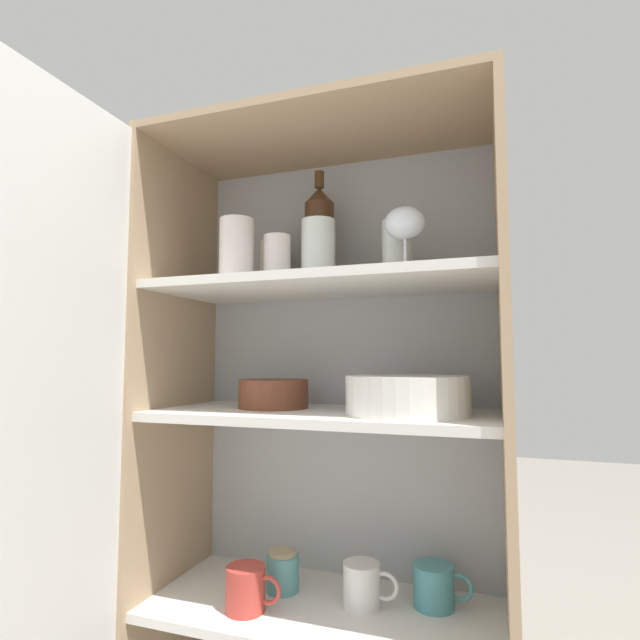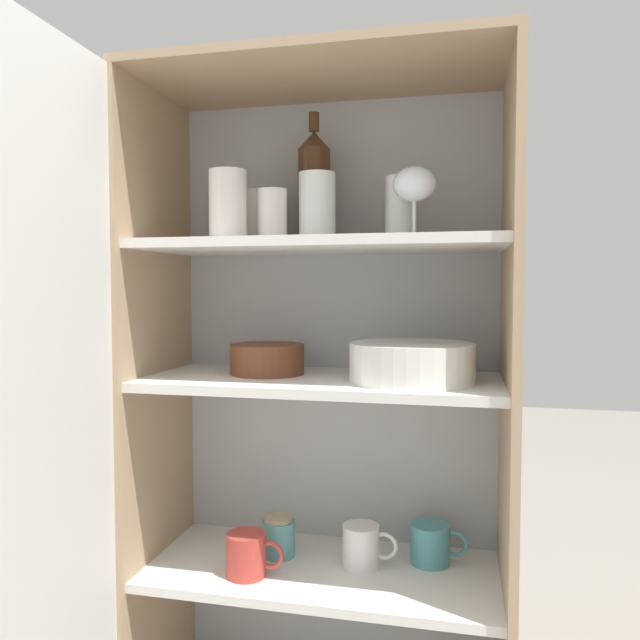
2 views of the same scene
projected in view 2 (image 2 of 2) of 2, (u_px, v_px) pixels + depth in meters
cupboard_back_panel at (338, 391)px, 1.52m from camera, size 0.80×0.02×1.39m
cupboard_side_left at (158, 397)px, 1.44m from camera, size 0.02×0.37×1.39m
cupboard_side_right at (509, 412)px, 1.26m from camera, size 0.02×0.37×1.39m
cupboard_top_panel at (322, 74)px, 1.31m from camera, size 0.80×0.37×0.02m
shelf_board_lower at (322, 571)px, 1.37m from camera, size 0.76×0.34×0.02m
shelf_board_middle at (322, 382)px, 1.35m from camera, size 0.76×0.34×0.02m
shelf_board_upper at (322, 246)px, 1.33m from camera, size 0.76×0.34×0.02m
cupboard_door at (47, 435)px, 1.06m from camera, size 0.02×0.40×1.39m
tumbler_glass_0 at (228, 205)px, 1.31m from camera, size 0.08×0.08×0.15m
tumbler_glass_1 at (401, 209)px, 1.34m from camera, size 0.07×0.07×0.14m
tumbler_glass_2 at (260, 218)px, 1.46m from camera, size 0.07×0.07×0.13m
tumbler_glass_3 at (272, 215)px, 1.33m from camera, size 0.06×0.06×0.11m
tumbler_glass_4 at (317, 207)px, 1.34m from camera, size 0.08×0.08×0.15m
wine_glass_0 at (414, 187)px, 1.24m from camera, size 0.09×0.09×0.14m
wine_bottle at (314, 187)px, 1.42m from camera, size 0.07×0.07×0.30m
plate_stack_white at (412, 362)px, 1.28m from camera, size 0.26×0.26×0.08m
mixing_bowl_large at (267, 358)px, 1.40m from camera, size 0.17×0.17×0.07m
coffee_mug_primary at (362, 546)px, 1.37m from camera, size 0.12×0.08×0.09m
coffee_mug_extra_1 at (247, 554)px, 1.32m from camera, size 0.12×0.08×0.09m
coffee_mug_extra_2 at (431, 544)px, 1.38m from camera, size 0.13×0.09×0.09m
storage_jar at (278, 537)px, 1.43m from camera, size 0.08×0.08×0.09m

